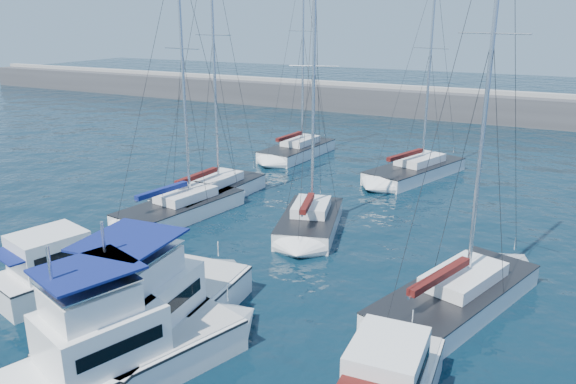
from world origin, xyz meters
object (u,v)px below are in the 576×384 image
at_px(sailboat_mid_d, 456,296).
at_px(sailboat_back_a, 298,150).
at_px(motor_yacht_port_outer, 63,270).
at_px(motor_yacht_stbd_inner, 119,350).
at_px(sailboat_mid_a, 181,208).
at_px(sailboat_mid_c, 310,221).
at_px(sailboat_back_b, 416,170).
at_px(motor_yacht_port_inner, 150,310).
at_px(sailboat_mid_b, 212,192).

height_order(sailboat_mid_d, sailboat_back_a, sailboat_mid_d).
bearing_deg(sailboat_mid_d, motor_yacht_port_outer, -140.34).
bearing_deg(motor_yacht_port_outer, motor_yacht_stbd_inner, -13.70).
height_order(motor_yacht_stbd_inner, sailboat_back_a, sailboat_back_a).
relative_size(sailboat_mid_a, sailboat_mid_c, 1.09).
bearing_deg(sailboat_mid_d, sailboat_back_b, 127.41).
bearing_deg(sailboat_back_b, sailboat_mid_a, -106.10).
bearing_deg(sailboat_back_b, motor_yacht_port_outer, -91.34).
height_order(motor_yacht_port_inner, sailboat_mid_d, sailboat_mid_d).
relative_size(motor_yacht_stbd_inner, sailboat_mid_d, 0.47).
relative_size(sailboat_mid_b, sailboat_mid_c, 1.16).
bearing_deg(motor_yacht_stbd_inner, sailboat_back_b, 104.02).
xyz_separation_m(sailboat_mid_d, sailboat_back_b, (-6.74, 18.57, -0.03)).
bearing_deg(sailboat_mid_b, motor_yacht_port_inner, -60.13).
height_order(motor_yacht_port_inner, motor_yacht_stbd_inner, same).
distance_m(sailboat_mid_a, sailboat_back_a, 16.73).
distance_m(motor_yacht_stbd_inner, sailboat_mid_b, 19.00).
distance_m(motor_yacht_port_outer, sailboat_mid_a, 10.04).
distance_m(sailboat_back_a, sailboat_back_b, 10.83).
bearing_deg(sailboat_mid_a, sailboat_back_a, 101.02).
distance_m(motor_yacht_port_outer, sailboat_mid_d, 16.66).
height_order(sailboat_mid_b, sailboat_back_a, sailboat_mid_b).
bearing_deg(motor_yacht_stbd_inner, sailboat_back_a, 124.00).
relative_size(motor_yacht_port_inner, sailboat_mid_c, 0.62).
bearing_deg(motor_yacht_port_inner, sailboat_back_b, 78.54).
relative_size(motor_yacht_stbd_inner, sailboat_mid_b, 0.49).
xyz_separation_m(motor_yacht_stbd_inner, sailboat_mid_d, (8.69, 9.94, -0.59)).
height_order(sailboat_mid_c, sailboat_back_a, sailboat_back_a).
relative_size(motor_yacht_port_outer, sailboat_back_b, 0.44).
distance_m(motor_yacht_port_inner, sailboat_mid_d, 12.13).
relative_size(sailboat_mid_d, sailboat_back_b, 1.17).
bearing_deg(sailboat_mid_b, motor_yacht_stbd_inner, -61.29).
bearing_deg(sailboat_back_b, motor_yacht_port_inner, -78.19).
xyz_separation_m(motor_yacht_port_inner, sailboat_back_a, (-7.90, 27.85, -0.59)).
height_order(motor_yacht_port_inner, sailboat_back_a, sailboat_back_a).
bearing_deg(motor_yacht_port_inner, motor_yacht_stbd_inner, -76.66).
xyz_separation_m(sailboat_mid_b, sailboat_back_a, (-0.39, 13.24, 0.00)).
distance_m(sailboat_mid_b, sailboat_mid_c, 8.25).
bearing_deg(sailboat_back_a, sailboat_mid_a, -82.97).
bearing_deg(sailboat_back_b, motor_yacht_stbd_inner, -76.01).
height_order(motor_yacht_stbd_inner, sailboat_mid_a, sailboat_mid_a).
bearing_deg(sailboat_mid_c, sailboat_back_b, 64.11).
bearing_deg(sailboat_mid_b, sailboat_mid_a, -83.71).
bearing_deg(sailboat_back_a, sailboat_mid_b, -83.38).
xyz_separation_m(sailboat_back_a, sailboat_back_b, (10.68, -1.79, -0.04)).
relative_size(motor_yacht_port_outer, sailboat_mid_c, 0.45).
bearing_deg(motor_yacht_port_outer, sailboat_mid_d, 36.97).
xyz_separation_m(sailboat_mid_b, sailboat_mid_c, (8.01, -1.98, -0.00)).
distance_m(motor_yacht_port_inner, sailboat_mid_b, 16.44).
distance_m(motor_yacht_port_outer, motor_yacht_stbd_inner, 7.66).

